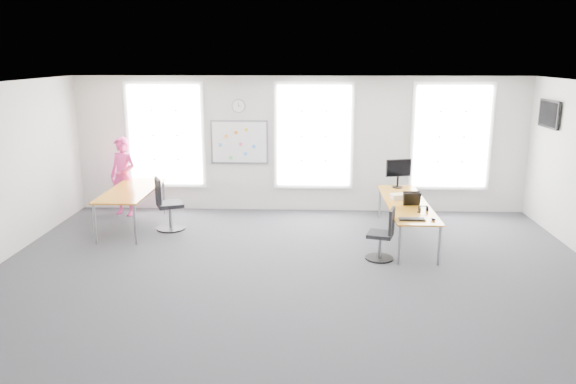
{
  "coord_description": "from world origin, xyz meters",
  "views": [
    {
      "loc": [
        0.24,
        -8.33,
        3.44
      ],
      "look_at": [
        -0.15,
        1.2,
        1.1
      ],
      "focal_mm": 35.0,
      "sensor_mm": 36.0,
      "label": 1
    }
  ],
  "objects_px": {
    "chair_right": "(383,237)",
    "chair_left": "(167,207)",
    "monitor": "(398,171)",
    "keyboard": "(412,219)",
    "headphones": "(423,208)",
    "desk_left": "(131,193)",
    "desk_right": "(406,205)",
    "person": "(123,176)"
  },
  "relations": [
    {
      "from": "keyboard",
      "to": "monitor",
      "type": "bearing_deg",
      "value": 87.99
    },
    {
      "from": "chair_right",
      "to": "chair_left",
      "type": "bearing_deg",
      "value": -93.38
    },
    {
      "from": "keyboard",
      "to": "headphones",
      "type": "height_order",
      "value": "headphones"
    },
    {
      "from": "keyboard",
      "to": "monitor",
      "type": "height_order",
      "value": "monitor"
    },
    {
      "from": "person",
      "to": "keyboard",
      "type": "distance_m",
      "value": 6.36
    },
    {
      "from": "headphones",
      "to": "person",
      "type": "bearing_deg",
      "value": 153.55
    },
    {
      "from": "desk_right",
      "to": "chair_right",
      "type": "bearing_deg",
      "value": -116.12
    },
    {
      "from": "desk_left",
      "to": "headphones",
      "type": "distance_m",
      "value": 5.74
    },
    {
      "from": "chair_right",
      "to": "headphones",
      "type": "height_order",
      "value": "chair_right"
    },
    {
      "from": "desk_left",
      "to": "chair_left",
      "type": "height_order",
      "value": "chair_left"
    },
    {
      "from": "keyboard",
      "to": "monitor",
      "type": "distance_m",
      "value": 2.42
    },
    {
      "from": "person",
      "to": "monitor",
      "type": "relative_size",
      "value": 2.83
    },
    {
      "from": "desk_left",
      "to": "chair_right",
      "type": "distance_m",
      "value": 5.15
    },
    {
      "from": "headphones",
      "to": "monitor",
      "type": "bearing_deg",
      "value": 87.47
    },
    {
      "from": "headphones",
      "to": "keyboard",
      "type": "bearing_deg",
      "value": -125.26
    },
    {
      "from": "desk_right",
      "to": "chair_right",
      "type": "relative_size",
      "value": 3.19
    },
    {
      "from": "chair_left",
      "to": "headphones",
      "type": "height_order",
      "value": "chair_left"
    },
    {
      "from": "person",
      "to": "headphones",
      "type": "xyz_separation_m",
      "value": [
        6.11,
        -1.99,
        -0.1
      ]
    },
    {
      "from": "desk_left",
      "to": "keyboard",
      "type": "height_order",
      "value": "desk_left"
    },
    {
      "from": "desk_right",
      "to": "monitor",
      "type": "xyz_separation_m",
      "value": [
        0.01,
        1.23,
        0.41
      ]
    },
    {
      "from": "desk_left",
      "to": "chair_left",
      "type": "xyz_separation_m",
      "value": [
        0.74,
        -0.11,
        -0.26
      ]
    },
    {
      "from": "chair_right",
      "to": "chair_left",
      "type": "distance_m",
      "value": 4.4
    },
    {
      "from": "desk_left",
      "to": "keyboard",
      "type": "relative_size",
      "value": 5.0
    },
    {
      "from": "chair_left",
      "to": "person",
      "type": "relative_size",
      "value": 0.62
    },
    {
      "from": "chair_right",
      "to": "chair_left",
      "type": "relative_size",
      "value": 0.85
    },
    {
      "from": "headphones",
      "to": "desk_left",
      "type": "bearing_deg",
      "value": 161.11
    },
    {
      "from": "desk_left",
      "to": "chair_left",
      "type": "relative_size",
      "value": 2.04
    },
    {
      "from": "chair_right",
      "to": "keyboard",
      "type": "height_order",
      "value": "chair_right"
    },
    {
      "from": "keyboard",
      "to": "desk_right",
      "type": "bearing_deg",
      "value": 85.68
    },
    {
      "from": "chair_right",
      "to": "keyboard",
      "type": "distance_m",
      "value": 0.57
    },
    {
      "from": "monitor",
      "to": "keyboard",
      "type": "bearing_deg",
      "value": -106.51
    },
    {
      "from": "chair_left",
      "to": "person",
      "type": "distance_m",
      "value": 1.65
    },
    {
      "from": "headphones",
      "to": "monitor",
      "type": "xyz_separation_m",
      "value": [
        -0.19,
        1.81,
        0.32
      ]
    },
    {
      "from": "chair_left",
      "to": "keyboard",
      "type": "relative_size",
      "value": 2.45
    },
    {
      "from": "keyboard",
      "to": "chair_left",
      "type": "bearing_deg",
      "value": 162.35
    },
    {
      "from": "chair_right",
      "to": "desk_right",
      "type": "bearing_deg",
      "value": 170.77
    },
    {
      "from": "monitor",
      "to": "chair_right",
      "type": "bearing_deg",
      "value": -117.53
    },
    {
      "from": "headphones",
      "to": "monitor",
      "type": "distance_m",
      "value": 1.85
    },
    {
      "from": "headphones",
      "to": "monitor",
      "type": "height_order",
      "value": "monitor"
    },
    {
      "from": "chair_left",
      "to": "monitor",
      "type": "bearing_deg",
      "value": -103.62
    },
    {
      "from": "headphones",
      "to": "desk_right",
      "type": "bearing_deg",
      "value": 100.38
    },
    {
      "from": "desk_right",
      "to": "headphones",
      "type": "bearing_deg",
      "value": -71.2
    }
  ]
}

